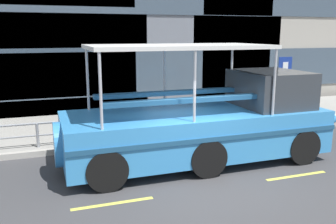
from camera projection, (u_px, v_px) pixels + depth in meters
name	position (u px, v px, depth m)	size (l,w,h in m)	color
ground_plane	(200.00, 177.00, 9.39)	(120.00, 120.00, 0.00)	#3D3D3F
sidewalk	(142.00, 124.00, 14.54)	(32.00, 4.80, 0.18)	#99968E
curb_edge	(162.00, 141.00, 12.24)	(32.00, 0.18, 0.18)	#B2ADA3
lane_centreline	(213.00, 188.00, 8.70)	(25.80, 0.12, 0.01)	#DBD64C
curb_guardrail	(167.00, 120.00, 12.51)	(12.71, 0.09, 0.79)	gray
parking_sign	(284.00, 78.00, 14.42)	(0.60, 0.12, 2.54)	#4C4F54
duck_tour_boat	(212.00, 123.00, 10.52)	(9.22, 2.69, 3.32)	#388CD1
pedestrian_near_bow	(258.00, 98.00, 14.47)	(0.31, 0.37, 1.55)	#1E2338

